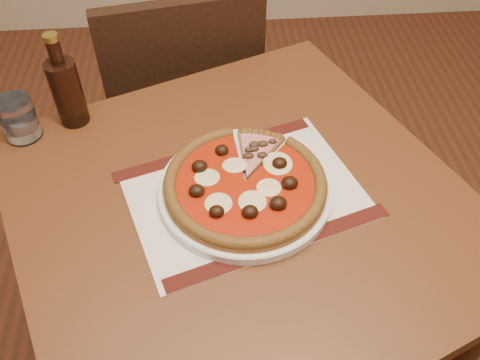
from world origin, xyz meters
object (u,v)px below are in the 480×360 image
table (241,232)px  bottle (67,89)px  water_glass (18,119)px  pizza (245,183)px  plate (245,190)px  chair_far (183,104)px

table → bottle: 0.46m
water_glass → pizza: bearing=-24.4°
water_glass → plate: bearing=-24.4°
chair_far → plate: (0.13, -0.59, 0.26)m
pizza → bottle: bearing=144.9°
pizza → bottle: (-0.34, 0.24, 0.05)m
plate → water_glass: (-0.44, 0.20, 0.03)m
chair_far → pizza: 0.66m
plate → pizza: pizza is taller
water_glass → bottle: size_ratio=0.43×
table → plate: 0.11m
table → chair_far: chair_far is taller
chair_far → bottle: size_ratio=4.30×
plate → water_glass: water_glass is taller
table → pizza: 0.13m
table → plate: plate is taller
bottle → plate: bearing=-35.0°
table → plate: size_ratio=3.27×
plate → water_glass: size_ratio=3.59×
chair_far → bottle: (-0.21, -0.35, 0.33)m
table → bottle: size_ratio=5.08×
chair_far → pizza: (0.13, -0.59, 0.28)m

